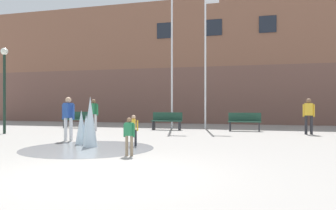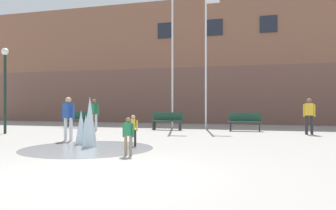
{
  "view_description": "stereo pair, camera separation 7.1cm",
  "coord_description": "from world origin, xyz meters",
  "px_view_note": "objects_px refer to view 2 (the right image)",
  "views": [
    {
      "loc": [
        2.85,
        -5.61,
        1.32
      ],
      "look_at": [
        -0.61,
        7.07,
        1.3
      ],
      "focal_mm": 35.0,
      "sensor_mm": 36.0,
      "label": 1
    },
    {
      "loc": [
        2.92,
        -5.59,
        1.32
      ],
      "look_at": [
        -0.61,
        7.07,
        1.3
      ],
      "focal_mm": 35.0,
      "sensor_mm": 36.0,
      "label": 2
    }
  ],
  "objects_px": {
    "park_bench_far_left": "(78,119)",
    "park_bench_center": "(245,121)",
    "child_in_fountain": "(133,128)",
    "flagpole_left": "(173,49)",
    "park_bench_left_of_flagpoles": "(167,121)",
    "adult_watching": "(94,112)",
    "child_running": "(128,133)",
    "flagpole_right": "(206,54)",
    "teen_by_trashcan": "(309,113)",
    "adult_in_red": "(68,115)",
    "lamp_post_left_lane": "(5,78)"
  },
  "relations": [
    {
      "from": "park_bench_far_left",
      "to": "flagpole_left",
      "type": "relative_size",
      "value": 0.19
    },
    {
      "from": "child_in_fountain",
      "to": "flagpole_left",
      "type": "height_order",
      "value": "flagpole_left"
    },
    {
      "from": "teen_by_trashcan",
      "to": "flagpole_right",
      "type": "bearing_deg",
      "value": -12.55
    },
    {
      "from": "child_running",
      "to": "lamp_post_left_lane",
      "type": "relative_size",
      "value": 0.25
    },
    {
      "from": "park_bench_left_of_flagpoles",
      "to": "adult_in_red",
      "type": "relative_size",
      "value": 1.01
    },
    {
      "from": "child_in_fountain",
      "to": "flagpole_left",
      "type": "relative_size",
      "value": 0.12
    },
    {
      "from": "park_bench_far_left",
      "to": "teen_by_trashcan",
      "type": "height_order",
      "value": "teen_by_trashcan"
    },
    {
      "from": "park_bench_left_of_flagpoles",
      "to": "lamp_post_left_lane",
      "type": "distance_m",
      "value": 7.95
    },
    {
      "from": "adult_in_red",
      "to": "park_bench_left_of_flagpoles",
      "type": "bearing_deg",
      "value": -11.3
    },
    {
      "from": "adult_watching",
      "to": "child_running",
      "type": "distance_m",
      "value": 8.4
    },
    {
      "from": "teen_by_trashcan",
      "to": "adult_in_red",
      "type": "xyz_separation_m",
      "value": [
        -8.78,
        -5.07,
        0.0
      ]
    },
    {
      "from": "adult_watching",
      "to": "flagpole_right",
      "type": "bearing_deg",
      "value": 120.13
    },
    {
      "from": "park_bench_center",
      "to": "adult_in_red",
      "type": "relative_size",
      "value": 1.01
    },
    {
      "from": "park_bench_left_of_flagpoles",
      "to": "teen_by_trashcan",
      "type": "height_order",
      "value": "teen_by_trashcan"
    },
    {
      "from": "teen_by_trashcan",
      "to": "adult_in_red",
      "type": "height_order",
      "value": "same"
    },
    {
      "from": "child_in_fountain",
      "to": "child_running",
      "type": "xyz_separation_m",
      "value": [
        0.62,
        -1.9,
        0.0
      ]
    },
    {
      "from": "park_bench_left_of_flagpoles",
      "to": "lamp_post_left_lane",
      "type": "height_order",
      "value": "lamp_post_left_lane"
    },
    {
      "from": "child_in_fountain",
      "to": "flagpole_left",
      "type": "xyz_separation_m",
      "value": [
        -0.84,
        8.14,
        3.89
      ]
    },
    {
      "from": "flagpole_left",
      "to": "lamp_post_left_lane",
      "type": "distance_m",
      "value": 8.69
    },
    {
      "from": "adult_watching",
      "to": "child_in_fountain",
      "type": "bearing_deg",
      "value": 38.22
    },
    {
      "from": "lamp_post_left_lane",
      "to": "park_bench_left_of_flagpoles",
      "type": "bearing_deg",
      "value": 33.06
    },
    {
      "from": "adult_in_red",
      "to": "flagpole_right",
      "type": "xyz_separation_m",
      "value": [
        3.87,
        7.4,
        3.16
      ]
    },
    {
      "from": "park_bench_left_of_flagpoles",
      "to": "adult_watching",
      "type": "distance_m",
      "value": 3.76
    },
    {
      "from": "park_bench_center",
      "to": "child_running",
      "type": "relative_size",
      "value": 1.62
    },
    {
      "from": "park_bench_left_of_flagpoles",
      "to": "adult_in_red",
      "type": "bearing_deg",
      "value": -108.7
    },
    {
      "from": "adult_watching",
      "to": "lamp_post_left_lane",
      "type": "distance_m",
      "value": 4.3
    },
    {
      "from": "teen_by_trashcan",
      "to": "flagpole_left",
      "type": "xyz_separation_m",
      "value": [
        -6.81,
        2.33,
        3.53
      ]
    },
    {
      "from": "child_in_fountain",
      "to": "teen_by_trashcan",
      "type": "bearing_deg",
      "value": 114.51
    },
    {
      "from": "park_bench_left_of_flagpoles",
      "to": "child_running",
      "type": "distance_m",
      "value": 8.76
    },
    {
      "from": "park_bench_far_left",
      "to": "child_in_fountain",
      "type": "distance_m",
      "value": 9.23
    },
    {
      "from": "adult_watching",
      "to": "flagpole_left",
      "type": "distance_m",
      "value": 5.72
    },
    {
      "from": "flagpole_right",
      "to": "flagpole_left",
      "type": "bearing_deg",
      "value": 180.0
    },
    {
      "from": "park_bench_center",
      "to": "adult_watching",
      "type": "relative_size",
      "value": 1.01
    },
    {
      "from": "flagpole_right",
      "to": "adult_watching",
      "type": "bearing_deg",
      "value": -149.02
    },
    {
      "from": "adult_watching",
      "to": "teen_by_trashcan",
      "type": "bearing_deg",
      "value": 93.49
    },
    {
      "from": "teen_by_trashcan",
      "to": "park_bench_left_of_flagpoles",
      "type": "bearing_deg",
      "value": 4.93
    },
    {
      "from": "park_bench_center",
      "to": "teen_by_trashcan",
      "type": "height_order",
      "value": "teen_by_trashcan"
    },
    {
      "from": "park_bench_left_of_flagpoles",
      "to": "park_bench_center",
      "type": "xyz_separation_m",
      "value": [
        3.95,
        0.24,
        0.0
      ]
    },
    {
      "from": "park_bench_far_left",
      "to": "park_bench_center",
      "type": "distance_m",
      "value": 9.31
    },
    {
      "from": "child_in_fountain",
      "to": "flagpole_right",
      "type": "xyz_separation_m",
      "value": [
        1.06,
        8.14,
        3.51
      ]
    },
    {
      "from": "park_bench_far_left",
      "to": "child_in_fountain",
      "type": "relative_size",
      "value": 1.62
    },
    {
      "from": "park_bench_far_left",
      "to": "park_bench_center",
      "type": "bearing_deg",
      "value": 0.64
    },
    {
      "from": "teen_by_trashcan",
      "to": "adult_watching",
      "type": "relative_size",
      "value": 1.0
    },
    {
      "from": "park_bench_far_left",
      "to": "flagpole_left",
      "type": "height_order",
      "value": "flagpole_left"
    },
    {
      "from": "park_bench_center",
      "to": "flagpole_left",
      "type": "height_order",
      "value": "flagpole_left"
    },
    {
      "from": "park_bench_center",
      "to": "park_bench_left_of_flagpoles",
      "type": "bearing_deg",
      "value": -176.45
    },
    {
      "from": "teen_by_trashcan",
      "to": "child_running",
      "type": "bearing_deg",
      "value": 68.09
    },
    {
      "from": "adult_in_red",
      "to": "teen_by_trashcan",
      "type": "bearing_deg",
      "value": -52.6
    },
    {
      "from": "adult_watching",
      "to": "park_bench_far_left",
      "type": "bearing_deg",
      "value": -132.99
    },
    {
      "from": "flagpole_left",
      "to": "flagpole_right",
      "type": "relative_size",
      "value": 1.09
    }
  ]
}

